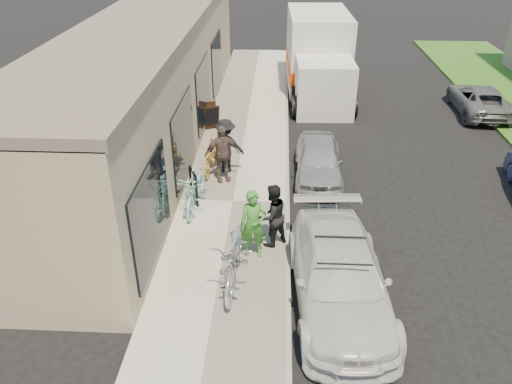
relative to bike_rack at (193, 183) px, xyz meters
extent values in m
plane|color=black|center=(3.08, -2.94, -0.74)|extent=(120.00, 120.00, 0.00)
cube|color=beige|center=(1.08, 0.06, -0.67)|extent=(3.00, 34.00, 0.15)
cube|color=gray|center=(2.63, 0.06, -0.68)|extent=(0.12, 34.00, 0.13)
cube|color=tan|center=(-2.17, 5.06, 1.26)|extent=(3.50, 20.00, 4.00)
cube|color=#736356|center=(-2.17, 5.06, 3.36)|extent=(3.60, 20.00, 0.25)
cube|color=black|center=(-0.40, -2.94, 0.86)|extent=(0.06, 3.00, 2.20)
cube|color=black|center=(-0.40, 1.06, 0.86)|extent=(0.06, 3.00, 2.20)
cube|color=black|center=(-0.40, 5.06, 0.86)|extent=(0.06, 3.00, 2.20)
cube|color=black|center=(-0.40, 9.06, 0.86)|extent=(0.06, 3.00, 2.20)
cylinder|color=black|center=(0.13, -0.29, -0.12)|extent=(0.07, 0.07, 0.95)
cylinder|color=black|center=(-0.13, 0.29, -0.12)|extent=(0.07, 0.07, 0.95)
cylinder|color=black|center=(0.00, 0.00, 0.35)|extent=(0.32, 0.60, 0.07)
cube|color=black|center=(-0.15, 5.16, -0.11)|extent=(0.62, 0.44, 0.94)
cube|color=black|center=(-0.29, 5.48, -0.11)|extent=(0.62, 0.44, 0.94)
cube|color=black|center=(-0.14, 5.13, -0.07)|extent=(0.48, 0.32, 0.67)
imported|color=silver|center=(3.69, -3.77, -0.05)|extent=(2.20, 4.84, 1.37)
cylinder|color=black|center=(3.69, -4.28, 0.65)|extent=(1.09, 0.04, 0.04)
cylinder|color=black|center=(3.69, -3.37, 0.65)|extent=(1.09, 0.04, 0.04)
imported|color=#A9AAAF|center=(3.58, 1.89, -0.14)|extent=(1.52, 3.56, 1.20)
cube|color=silver|center=(4.10, 7.55, 0.33)|extent=(2.33, 2.33, 2.14)
cube|color=black|center=(4.10, 7.55, 0.78)|extent=(2.08, 0.14, 1.01)
cube|color=silver|center=(3.98, 10.93, 1.00)|extent=(2.75, 4.82, 3.26)
cube|color=#EE490E|center=(3.98, 10.93, 0.27)|extent=(2.78, 4.84, 0.62)
cylinder|color=black|center=(3.00, 6.95, -0.29)|extent=(0.31, 0.91, 0.90)
cylinder|color=black|center=(5.25, 7.03, -0.29)|extent=(0.31, 0.91, 0.90)
cylinder|color=black|center=(2.95, 8.19, -0.29)|extent=(0.31, 0.91, 0.90)
cylinder|color=black|center=(5.20, 8.27, -0.29)|extent=(0.31, 0.91, 0.90)
cylinder|color=black|center=(2.80, 12.46, -0.29)|extent=(0.31, 0.91, 0.90)
cylinder|color=black|center=(5.05, 12.54, -0.29)|extent=(0.31, 0.91, 0.90)
imported|color=#5A5D60|center=(10.47, 7.86, -0.18)|extent=(2.02, 4.13, 1.13)
imported|color=silver|center=(1.46, -3.33, 0.06)|extent=(0.96, 2.52, 1.31)
imported|color=#3C8C2E|center=(1.80, -2.40, 0.27)|extent=(0.65, 0.44, 1.72)
imported|color=black|center=(2.23, -1.93, 0.22)|extent=(1.00, 0.97, 1.63)
imported|color=#92D9D0|center=(0.00, -0.23, -0.07)|extent=(0.70, 1.78, 1.04)
imported|color=#92D9D0|center=(0.11, -0.33, -0.07)|extent=(0.78, 2.00, 1.04)
imported|color=gold|center=(0.23, 1.89, -0.06)|extent=(0.59, 1.80, 1.07)
imported|color=black|center=(0.71, 1.90, 0.27)|extent=(1.14, 0.68, 1.72)
imported|color=brown|center=(0.66, 1.29, 0.29)|extent=(1.12, 0.77, 1.76)
camera|label=1|loc=(2.35, -12.02, 6.69)|focal=35.00mm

